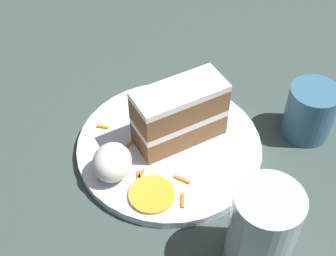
# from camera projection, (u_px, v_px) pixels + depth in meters

# --- Properties ---
(ground_plane) EXTENTS (6.00, 6.00, 0.00)m
(ground_plane) POSITION_uv_depth(u_px,v_px,m) (163.00, 185.00, 0.67)
(ground_plane) COLOR black
(ground_plane) RESTS_ON ground
(dining_table) EXTENTS (1.12, 0.98, 0.03)m
(dining_table) POSITION_uv_depth(u_px,v_px,m) (163.00, 178.00, 0.66)
(dining_table) COLOR #384742
(dining_table) RESTS_ON ground
(plate) EXTENTS (0.26, 0.26, 0.01)m
(plate) POSITION_uv_depth(u_px,v_px,m) (168.00, 146.00, 0.67)
(plate) COLOR silver
(plate) RESTS_ON dining_table
(cake_slice) EXTENTS (0.13, 0.13, 0.09)m
(cake_slice) POSITION_uv_depth(u_px,v_px,m) (179.00, 114.00, 0.64)
(cake_slice) COLOR brown
(cake_slice) RESTS_ON plate
(cream_dollop) EXTENTS (0.06, 0.05, 0.05)m
(cream_dollop) POSITION_uv_depth(u_px,v_px,m) (112.00, 162.00, 0.61)
(cream_dollop) COLOR white
(cream_dollop) RESTS_ON plate
(orange_garnish) EXTENTS (0.06, 0.06, 0.00)m
(orange_garnish) POSITION_uv_depth(u_px,v_px,m) (154.00, 195.00, 0.60)
(orange_garnish) COLOR orange
(orange_garnish) RESTS_ON plate
(carrot_shreds_scatter) EXTENTS (0.21, 0.16, 0.00)m
(carrot_shreds_scatter) POSITION_uv_depth(u_px,v_px,m) (153.00, 148.00, 0.65)
(carrot_shreds_scatter) COLOR orange
(carrot_shreds_scatter) RESTS_ON plate
(drinking_glass) EXTENTS (0.08, 0.08, 0.12)m
(drinking_glass) POSITION_uv_depth(u_px,v_px,m) (261.00, 234.00, 0.52)
(drinking_glass) COLOR silver
(drinking_glass) RESTS_ON dining_table
(coffee_mug) EXTENTS (0.07, 0.07, 0.08)m
(coffee_mug) POSITION_uv_depth(u_px,v_px,m) (311.00, 110.00, 0.67)
(coffee_mug) COLOR #386684
(coffee_mug) RESTS_ON dining_table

